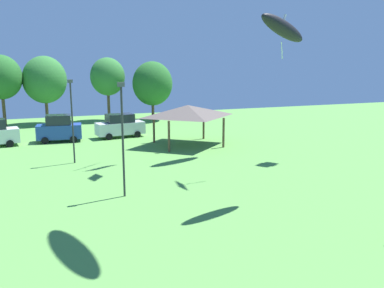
{
  "coord_description": "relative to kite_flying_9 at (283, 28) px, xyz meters",
  "views": [
    {
      "loc": [
        -6.49,
        1.9,
        7.25
      ],
      "look_at": [
        -1.37,
        14.78,
        4.48
      ],
      "focal_mm": 38.0,
      "sensor_mm": 36.0,
      "label": 1
    }
  ],
  "objects": [
    {
      "name": "park_pavilion",
      "position": [
        0.96,
        15.75,
        -5.87
      ],
      "size": [
        6.49,
        5.69,
        3.6
      ],
      "color": "brown",
      "rests_on": "ground"
    },
    {
      "name": "parked_car_rightmost_in_row",
      "position": [
        -3.9,
        21.81,
        -7.8
      ],
      "size": [
        4.85,
        2.47,
        2.33
      ],
      "rotation": [
        0.0,
        0.0,
        0.11
      ],
      "color": "silver",
      "rests_on": "ground"
    },
    {
      "name": "treeline_tree_5",
      "position": [
        2.66,
        32.66,
        -4.27
      ],
      "size": [
        5.09,
        5.09,
        7.5
      ],
      "color": "brown",
      "rests_on": "ground"
    },
    {
      "name": "treeline_tree_2",
      "position": [
        -14.92,
        33.66,
        -3.28
      ],
      "size": [
        4.59,
        4.59,
        8.21
      ],
      "color": "brown",
      "rests_on": "ground"
    },
    {
      "name": "treeline_tree_3",
      "position": [
        -10.23,
        34.26,
        -3.66
      ],
      "size": [
        5.12,
        5.12,
        8.12
      ],
      "color": "brown",
      "rests_on": "ground"
    },
    {
      "name": "kite_flying_9",
      "position": [
        0.0,
        0.0,
        0.0
      ],
      "size": [
        3.6,
        1.94,
        2.4
      ],
      "color": "black"
    },
    {
      "name": "parked_car_third_from_left",
      "position": [
        -9.68,
        21.64,
        -7.72
      ],
      "size": [
        4.21,
        2.45,
        2.53
      ],
      "rotation": [
        0.0,
        0.0,
        -0.12
      ],
      "color": "#234299",
      "rests_on": "ground"
    },
    {
      "name": "light_post_0",
      "position": [
        -9.27,
        12.52,
        -5.5
      ],
      "size": [
        0.36,
        0.2,
        6.11
      ],
      "color": "#2D2D33",
      "rests_on": "ground"
    },
    {
      "name": "light_post_1",
      "position": [
        -7.5,
        3.56,
        -5.42
      ],
      "size": [
        0.36,
        0.2,
        6.27
      ],
      "color": "#2D2D33",
      "rests_on": "ground"
    },
    {
      "name": "treeline_tree_4",
      "position": [
        -2.68,
        34.53,
        -3.39
      ],
      "size": [
        4.34,
        4.34,
        7.97
      ],
      "color": "brown",
      "rests_on": "ground"
    }
  ]
}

